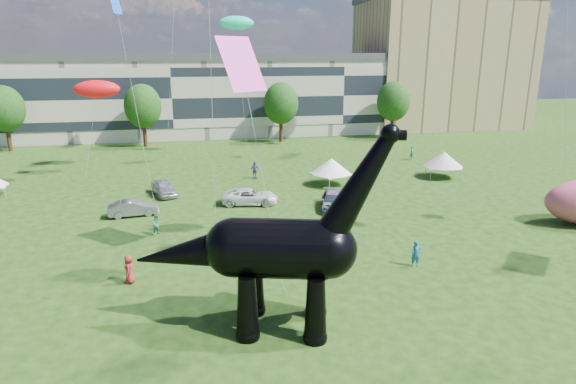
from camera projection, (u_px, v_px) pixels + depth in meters
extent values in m
plane|color=#16330C|center=(323.00, 343.00, 22.16)|extent=(220.00, 220.00, 0.00)
cube|color=beige|center=(173.00, 99.00, 77.43)|extent=(78.00, 11.00, 12.00)
cube|color=tan|center=(440.00, 65.00, 88.04)|extent=(28.00, 18.00, 22.00)
cylinder|color=#382314|center=(9.00, 140.00, 65.96)|extent=(0.56, 0.56, 3.20)
ellipsoid|color=#14380F|center=(4.00, 105.00, 64.66)|extent=(5.20, 5.20, 6.24)
cylinder|color=#382314|center=(145.00, 135.00, 69.39)|extent=(0.56, 0.56, 3.20)
ellipsoid|color=#14380F|center=(142.00, 102.00, 68.09)|extent=(5.20, 5.20, 6.24)
cylinder|color=#382314|center=(281.00, 131.00, 73.20)|extent=(0.56, 0.56, 3.20)
ellipsoid|color=#14380F|center=(281.00, 100.00, 71.91)|extent=(5.20, 5.20, 6.24)
cylinder|color=#382314|center=(392.00, 128.00, 76.64)|extent=(0.56, 0.56, 3.20)
ellipsoid|color=#14380F|center=(394.00, 98.00, 75.34)|extent=(5.20, 5.20, 6.24)
cone|color=black|center=(247.00, 308.00, 22.11)|extent=(1.33, 1.33, 3.14)
sphere|color=black|center=(248.00, 334.00, 22.49)|extent=(1.15, 1.15, 1.15)
cone|color=black|center=(254.00, 285.00, 24.32)|extent=(1.33, 1.33, 3.14)
sphere|color=black|center=(255.00, 309.00, 24.70)|extent=(1.15, 1.15, 1.15)
cone|color=black|center=(316.00, 310.00, 21.92)|extent=(1.33, 1.33, 3.14)
sphere|color=black|center=(315.00, 337.00, 22.30)|extent=(1.15, 1.15, 1.15)
cone|color=black|center=(316.00, 287.00, 24.12)|extent=(1.33, 1.33, 3.14)
sphere|color=black|center=(316.00, 311.00, 24.50)|extent=(1.15, 1.15, 1.15)
cylinder|color=black|center=(281.00, 248.00, 22.44)|extent=(4.98, 3.88, 2.82)
sphere|color=black|center=(234.00, 247.00, 22.58)|extent=(2.82, 2.82, 2.82)
sphere|color=black|center=(328.00, 250.00, 22.30)|extent=(2.72, 2.72, 2.72)
cone|color=black|center=(358.00, 187.00, 21.39)|extent=(4.21, 2.55, 5.54)
sphere|color=black|center=(390.00, 134.00, 20.65)|extent=(0.88, 0.88, 0.88)
cylinder|color=black|center=(398.00, 135.00, 20.64)|extent=(0.83, 0.64, 0.46)
cone|color=black|center=(190.00, 253.00, 22.81)|extent=(5.91, 3.57, 3.07)
imported|color=silver|center=(164.00, 188.00, 45.32)|extent=(2.98, 4.61, 1.46)
imported|color=gray|center=(133.00, 208.00, 39.52)|extent=(4.16, 1.86, 1.33)
imported|color=white|center=(250.00, 197.00, 42.61)|extent=(5.30, 3.12, 1.38)
imported|color=#595960|center=(333.00, 201.00, 41.34)|extent=(3.05, 5.01, 1.36)
cube|color=white|center=(331.00, 174.00, 48.84)|extent=(4.16, 4.16, 0.13)
cone|color=white|center=(331.00, 166.00, 48.62)|extent=(5.27, 5.27, 1.57)
cylinder|color=#999999|center=(329.00, 184.00, 47.03)|extent=(0.06, 0.06, 1.15)
cylinder|color=#999999|center=(351.00, 180.00, 48.69)|extent=(0.06, 0.06, 1.15)
cylinder|color=#999999|center=(311.00, 179.00, 49.32)|extent=(0.06, 0.06, 1.15)
cylinder|color=#999999|center=(332.00, 175.00, 50.97)|extent=(0.06, 0.06, 1.15)
cube|color=silver|center=(443.00, 167.00, 51.86)|extent=(4.02, 4.02, 0.13)
cone|color=silver|center=(444.00, 159.00, 51.63)|extent=(5.09, 5.09, 1.61)
cylinder|color=#999999|center=(431.00, 175.00, 50.73)|extent=(0.06, 0.06, 1.18)
cylinder|color=#999999|center=(460.00, 176.00, 50.44)|extent=(0.06, 0.06, 1.18)
cylinder|color=#999999|center=(426.00, 169.00, 53.60)|extent=(0.06, 0.06, 1.18)
cylinder|color=#999999|center=(453.00, 169.00, 53.31)|extent=(0.06, 0.06, 1.18)
cylinder|color=#999999|center=(6.00, 193.00, 44.41)|extent=(0.06, 0.06, 1.03)
cylinder|color=#999999|center=(3.00, 187.00, 46.47)|extent=(0.06, 0.06, 1.03)
imported|color=#513982|center=(255.00, 170.00, 51.36)|extent=(1.16, 0.91, 1.83)
imported|color=#368859|center=(157.00, 225.00, 35.26)|extent=(0.98, 0.93, 1.59)
imported|color=#265E8E|center=(416.00, 254.00, 29.94)|extent=(0.67, 0.49, 1.71)
imported|color=teal|center=(412.00, 153.00, 60.71)|extent=(0.57, 0.73, 1.76)
imported|color=maroon|center=(129.00, 269.00, 27.78)|extent=(0.62, 0.88, 1.71)
plane|color=#EA41C0|center=(241.00, 64.00, 27.66)|extent=(3.82, 3.29, 3.07)
ellipsoid|color=#0DD19E|center=(237.00, 23.00, 57.64)|extent=(3.95, 4.46, 1.62)
ellipsoid|color=red|center=(97.00, 89.00, 53.56)|extent=(5.48, 4.25, 1.95)
plane|color=blue|center=(116.00, 5.00, 44.02)|extent=(1.20, 1.54, 1.55)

